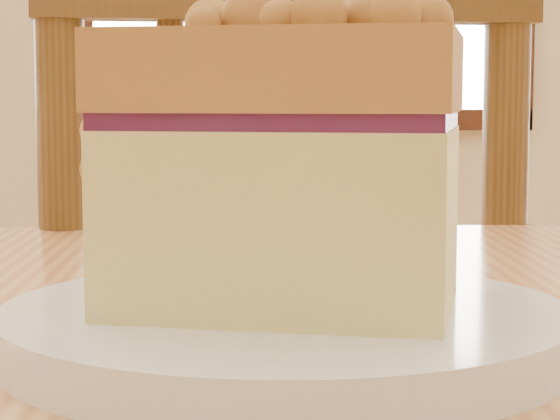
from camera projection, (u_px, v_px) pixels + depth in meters
name	position (u px, v px, depth m)	size (l,w,h in m)	color
plate	(285.00, 331.00, 0.44)	(0.23, 0.23, 0.02)	white
cake_slice	(284.00, 158.00, 0.43)	(0.16, 0.13, 0.13)	#FFF190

